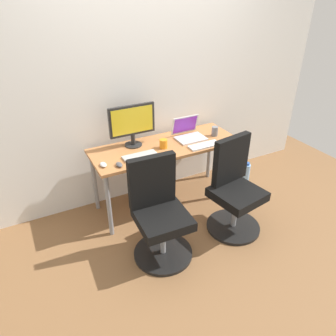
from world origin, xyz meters
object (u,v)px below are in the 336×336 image
office_chair_left (159,214)px  desktop_monitor (132,123)px  open_laptop (188,133)px  coffee_mug (163,144)px  office_chair_right (234,190)px  water_bottle_on_floor (246,174)px

office_chair_left → desktop_monitor: desktop_monitor is taller
desktop_monitor → open_laptop: desktop_monitor is taller
desktop_monitor → coffee_mug: size_ratio=5.22×
open_laptop → coffee_mug: size_ratio=3.37×
office_chair_left → open_laptop: open_laptop is taller
office_chair_left → coffee_mug: size_ratio=10.22×
office_chair_right → open_laptop: (-0.11, 0.72, 0.35)m
office_chair_left → open_laptop: (0.71, 0.72, 0.35)m
desktop_monitor → open_laptop: 0.64m
office_chair_left → water_bottle_on_floor: size_ratio=3.03×
water_bottle_on_floor → coffee_mug: 1.25m
office_chair_left → water_bottle_on_floor: bearing=20.1°
water_bottle_on_floor → coffee_mug: coffee_mug is taller
office_chair_left → water_bottle_on_floor: office_chair_left is taller
office_chair_right → coffee_mug: (-0.46, 0.61, 0.34)m
office_chair_left → coffee_mug: office_chair_left is taller
office_chair_left → water_bottle_on_floor: (1.44, 0.52, -0.28)m
office_chair_right → water_bottle_on_floor: 0.86m
office_chair_left → open_laptop: bearing=45.3°
office_chair_left → open_laptop: 1.07m
office_chair_left → water_bottle_on_floor: 1.55m
water_bottle_on_floor → open_laptop: (-0.73, 0.19, 0.63)m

